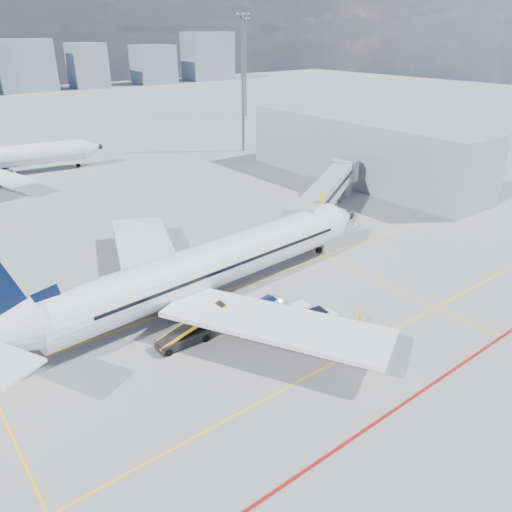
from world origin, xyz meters
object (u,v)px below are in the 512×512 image
at_px(belt_loader, 185,337).
at_px(ramp_worker, 360,319).
at_px(baggage_tug, 321,318).
at_px(cargo_dolly, 293,315).
at_px(main_aircraft, 198,271).

bearing_deg(belt_loader, ramp_worker, -26.81).
xyz_separation_m(baggage_tug, ramp_worker, (2.47, -2.02, -0.05)).
relative_size(baggage_tug, cargo_dolly, 0.84).
height_order(main_aircraft, ramp_worker, main_aircraft).
distance_m(main_aircraft, cargo_dolly, 9.34).
relative_size(baggage_tug, belt_loader, 0.42).
bearing_deg(cargo_dolly, main_aircraft, 119.02).
distance_m(main_aircraft, baggage_tug, 11.56).
bearing_deg(baggage_tug, ramp_worker, -32.57).
xyz_separation_m(main_aircraft, belt_loader, (-4.43, -4.84, -2.57)).
height_order(cargo_dolly, belt_loader, belt_loader).
height_order(main_aircraft, cargo_dolly, main_aircraft).
xyz_separation_m(belt_loader, ramp_worker, (12.65, -6.92, 0.13)).
bearing_deg(baggage_tug, belt_loader, 160.91).
xyz_separation_m(main_aircraft, ramp_worker, (8.21, -11.76, -2.44)).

